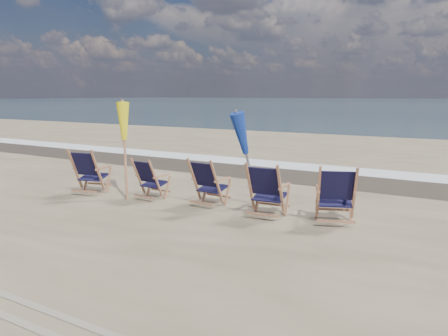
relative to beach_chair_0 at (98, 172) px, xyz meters
The scene contains 9 objects.
surf_foam 7.10m from the beach_chair_0, 62.66° to the left, with size 200.00×1.40×0.01m, color silver.
wet_sand_strip 5.82m from the beach_chair_0, 55.82° to the left, with size 200.00×2.60×0.00m, color #42362A.
beach_chair_0 is the anchor object (origin of this frame).
beach_chair_1 1.52m from the beach_chair_0, ahead, with size 0.61×0.68×0.95m, color black, non-canonical shape.
beach_chair_2 2.99m from the beach_chair_0, ahead, with size 0.66×0.74×1.03m, color black, non-canonical shape.
beach_chair_3 4.43m from the beach_chair_0, ahead, with size 0.69×0.78×1.08m, color black, non-canonical shape.
beach_chair_4 5.72m from the beach_chair_0, ahead, with size 0.71×0.80×1.11m, color black, non-canonical shape.
umbrella_yellow 1.29m from the beach_chair_0, 16.42° to the left, with size 0.30×0.30×2.15m.
umbrella_blue 3.69m from the beach_chair_0, 13.28° to the left, with size 0.30×0.30×2.00m.
Camera 1 is at (4.26, -5.01, 2.32)m, focal length 35.00 mm.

